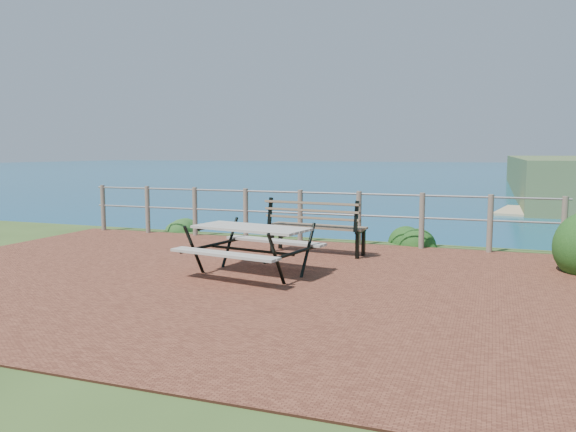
{
  "coord_description": "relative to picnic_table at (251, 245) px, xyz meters",
  "views": [
    {
      "loc": [
        3.46,
        -6.82,
        1.74
      ],
      "look_at": [
        0.49,
        1.32,
        0.75
      ],
      "focal_mm": 35.0,
      "sensor_mm": 36.0,
      "label": 1
    }
  ],
  "objects": [
    {
      "name": "ground",
      "position": [
        -0.32,
        -0.28,
        -0.44
      ],
      "size": [
        10.0,
        7.0,
        0.12
      ],
      "primitive_type": "cube",
      "color": "brown",
      "rests_on": "ground"
    },
    {
      "name": "ocean",
      "position": [
        -0.32,
        199.72,
        -0.44
      ],
      "size": [
        1200.0,
        1200.0,
        0.0
      ],
      "primitive_type": "plane",
      "color": "#167484",
      "rests_on": "ground"
    },
    {
      "name": "safety_railing",
      "position": [
        -0.32,
        3.07,
        0.13
      ],
      "size": [
        9.4,
        0.1,
        1.0
      ],
      "color": "#6B5B4C",
      "rests_on": "ground"
    },
    {
      "name": "picnic_table",
      "position": [
        0.0,
        0.0,
        0.0
      ],
      "size": [
        1.72,
        1.39,
        0.69
      ],
      "rotation": [
        0.0,
        0.0,
        -0.18
      ],
      "color": "#9B978B",
      "rests_on": "ground"
    },
    {
      "name": "park_bench",
      "position": [
        0.36,
        1.95,
        0.18
      ],
      "size": [
        1.71,
        0.59,
        0.95
      ],
      "rotation": [
        0.0,
        0.0,
        -0.1
      ],
      "color": "brown",
      "rests_on": "ground"
    },
    {
      "name": "shrub_lip_west",
      "position": [
        -3.51,
        3.72,
        -0.44
      ],
      "size": [
        0.71,
        0.71,
        0.43
      ],
      "primitive_type": "ellipsoid",
      "color": "#2C5720",
      "rests_on": "ground"
    },
    {
      "name": "shrub_lip_east",
      "position": [
        1.75,
        3.6,
        -0.44
      ],
      "size": [
        0.81,
        0.81,
        0.56
      ],
      "primitive_type": "ellipsoid",
      "color": "#153E13",
      "rests_on": "ground"
    }
  ]
}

